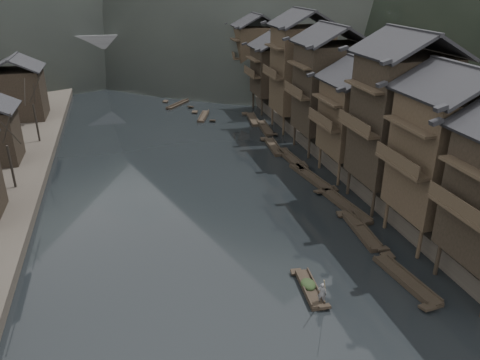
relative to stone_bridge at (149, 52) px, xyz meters
name	(u,v)px	position (x,y,z in m)	size (l,w,h in m)	color
water	(227,260)	(0.00, -72.00, -5.11)	(300.00, 300.00, 0.00)	black
right_bank	(376,97)	(35.00, -32.00, -4.21)	(40.00, 200.00, 1.80)	#2D2823
stilt_houses	(337,81)	(17.28, -53.06, 3.83)	(9.00, 67.60, 16.15)	black
moored_sampans	(302,169)	(12.01, -57.04, -4.91)	(3.20, 48.04, 0.47)	black
midriver_boats	(190,110)	(3.81, -29.29, -4.91)	(6.57, 14.01, 0.45)	black
stone_bridge	(149,52)	(0.00, 0.00, 0.00)	(40.00, 6.00, 9.00)	#4C4C4F
hero_sampan	(309,288)	(4.62, -77.14, -4.91)	(1.36, 4.67, 0.43)	black
cargo_heap	(308,280)	(4.60, -76.93, -4.37)	(1.02, 1.33, 0.61)	black
boatman	(322,290)	(4.78, -78.75, -3.91)	(0.56, 0.37, 1.53)	#515153
bamboo_pole	(328,257)	(4.98, -78.75, -1.41)	(0.06, 0.06, 4.62)	#8C7A51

